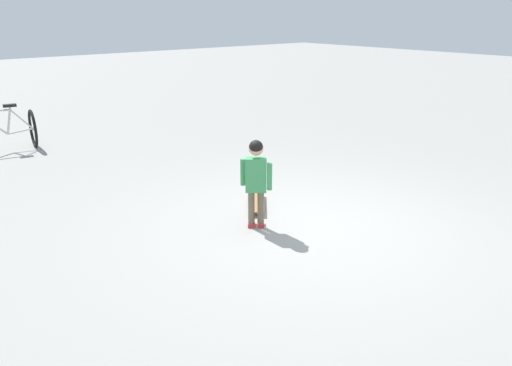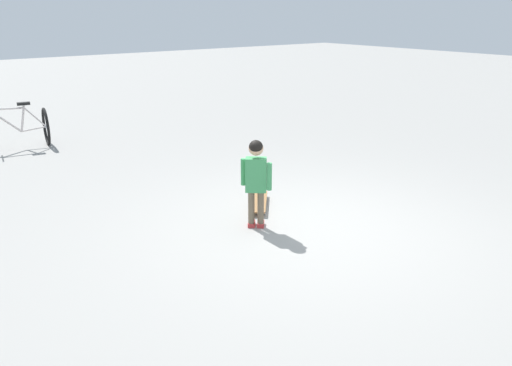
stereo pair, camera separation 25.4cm
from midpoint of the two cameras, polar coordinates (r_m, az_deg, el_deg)
ground_plane at (r=6.12m, az=5.44°, el=-4.99°), size 50.00×50.00×0.00m
child_person at (r=5.90m, az=-1.23°, el=0.97°), size 0.28×0.38×1.06m
skateboard at (r=6.73m, az=-0.99°, el=-2.12°), size 0.65×0.71×0.07m
bicycle_mid at (r=10.41m, az=-26.91°, el=5.21°), size 1.17×0.88×0.85m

